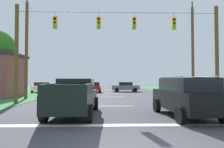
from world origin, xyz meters
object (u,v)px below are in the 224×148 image
(suv_black, at_px, (186,96))
(distant_car_crossing_white, at_px, (42,87))
(pickup_truck, at_px, (75,97))
(utility_pole_mid_right, at_px, (193,49))
(distant_car_oncoming, at_px, (94,87))
(utility_pole_near_left, at_px, (27,48))
(distant_car_far_parked, at_px, (125,87))
(overhead_signal_span, at_px, (118,48))

(suv_black, bearing_deg, distant_car_crossing_white, 124.24)
(pickup_truck, xyz_separation_m, utility_pole_mid_right, (11.13, 10.42, 4.23))
(distant_car_oncoming, relative_size, utility_pole_mid_right, 0.42)
(utility_pole_mid_right, distance_m, utility_pole_near_left, 17.43)
(distant_car_far_parked, bearing_deg, distant_car_crossing_white, -176.30)
(distant_car_far_parked, bearing_deg, utility_pole_near_left, -133.40)
(distant_car_crossing_white, xyz_separation_m, utility_pole_mid_right, (19.33, -9.30, 4.41))
(distant_car_crossing_white, xyz_separation_m, distant_car_oncoming, (7.98, 0.19, 0.00))
(distant_car_oncoming, xyz_separation_m, utility_pole_mid_right, (11.35, -9.50, 4.41))
(overhead_signal_span, bearing_deg, utility_pole_mid_right, 32.89)
(distant_car_far_parked, distance_m, utility_pole_near_left, 16.51)
(distant_car_far_parked, bearing_deg, pickup_truck, -102.92)
(distant_car_crossing_white, height_order, utility_pole_mid_right, utility_pole_mid_right)
(pickup_truck, relative_size, distant_car_oncoming, 1.23)
(overhead_signal_span, bearing_deg, utility_pole_near_left, 155.30)
(pickup_truck, bearing_deg, utility_pole_mid_right, 43.11)
(suv_black, bearing_deg, utility_pole_mid_right, 64.34)
(distant_car_oncoming, bearing_deg, utility_pole_near_left, -118.81)
(overhead_signal_span, bearing_deg, distant_car_oncoming, 100.66)
(distant_car_far_parked, bearing_deg, suv_black, -87.23)
(overhead_signal_span, xyz_separation_m, suv_black, (3.15, -5.68, -3.34))
(utility_pole_near_left, bearing_deg, distant_car_crossing_white, 100.35)
(suv_black, bearing_deg, distant_car_oncoming, 106.09)
(pickup_truck, bearing_deg, distant_car_far_parked, 77.08)
(suv_black, xyz_separation_m, distant_car_oncoming, (-5.97, 20.70, -0.27))
(overhead_signal_span, xyz_separation_m, pickup_truck, (-2.60, -4.90, -3.43))
(distant_car_far_parked, bearing_deg, distant_car_oncoming, -172.59)
(distant_car_crossing_white, bearing_deg, distant_car_oncoming, 1.39)
(overhead_signal_span, relative_size, distant_car_far_parked, 3.78)
(distant_car_far_parked, bearing_deg, utility_pole_mid_right, -57.69)
(pickup_truck, bearing_deg, distant_car_crossing_white, 112.59)
(overhead_signal_span, distance_m, suv_black, 7.30)
(pickup_truck, xyz_separation_m, distant_car_oncoming, (-0.22, 19.92, -0.18))
(utility_pole_mid_right, height_order, utility_pole_near_left, utility_pole_mid_right)
(distant_car_crossing_white, relative_size, distant_car_far_parked, 1.00)
(overhead_signal_span, xyz_separation_m, utility_pole_near_left, (-8.84, 4.07, 0.69))
(distant_car_crossing_white, distance_m, utility_pole_mid_right, 21.90)
(utility_pole_near_left, bearing_deg, utility_pole_mid_right, 4.76)
(distant_car_oncoming, bearing_deg, pickup_truck, -89.36)
(distant_car_oncoming, height_order, utility_pole_near_left, utility_pole_near_left)
(pickup_truck, relative_size, suv_black, 1.11)
(overhead_signal_span, relative_size, distant_car_oncoming, 3.71)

